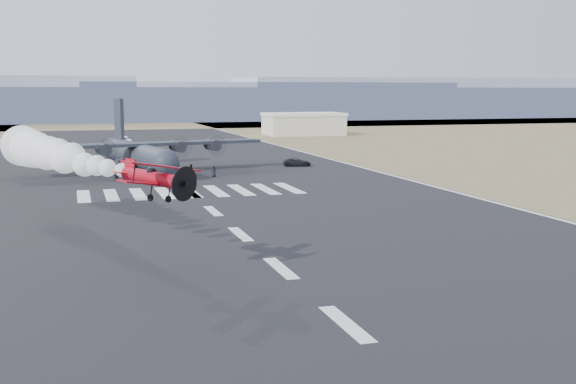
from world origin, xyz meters
name	(u,v)px	position (x,y,z in m)	size (l,w,h in m)	color
ground	(346,324)	(0.00, 0.00, 0.00)	(500.00, 500.00, 0.00)	black
scrub_far	(110,124)	(0.00, 230.00, 0.00)	(500.00, 80.00, 0.00)	olive
runway_markings	(178,182)	(0.00, 60.00, 0.01)	(60.00, 260.00, 0.01)	silver
ridge_seg_d	(106,104)	(0.00, 260.00, 6.50)	(150.00, 50.00, 13.00)	#848FA8
ridge_seg_e	(266,101)	(65.00, 260.00, 7.50)	(150.00, 50.00, 15.00)	#848FA8
ridge_seg_f	(408,98)	(130.00, 260.00, 8.50)	(150.00, 50.00, 17.00)	#848FA8
ridge_seg_g	(534,102)	(195.00, 260.00, 6.50)	(150.00, 50.00, 13.00)	#848FA8
hangar_right	(304,124)	(46.00, 150.00, 3.01)	(20.50, 12.50, 5.90)	beige
aerobatic_biplane	(155,178)	(-8.01, 12.77, 6.25)	(6.06, 5.76, 2.86)	#A80B21
smoke_trail	(41,150)	(-15.66, 34.98, 6.45)	(10.81, 27.03, 3.87)	white
transport_aircraft	(137,153)	(-3.98, 73.89, 2.71)	(36.35, 29.78, 10.52)	black
support_vehicle	(297,162)	(20.59, 74.37, 0.61)	(2.03, 4.41, 1.22)	black
crew_a	(109,170)	(-8.28, 68.96, 0.90)	(0.65, 0.54, 1.79)	black
crew_b	(116,175)	(-7.74, 63.28, 0.78)	(0.76, 0.47, 1.56)	black
crew_c	(160,170)	(-1.66, 66.45, 0.84)	(1.09, 0.51, 1.69)	black
crew_d	(135,169)	(-4.77, 68.25, 0.92)	(1.08, 0.55, 1.84)	black
crew_e	(214,171)	(5.37, 63.78, 0.79)	(0.77, 0.47, 1.57)	black
crew_f	(96,169)	(-10.01, 69.80, 0.93)	(1.72, 0.56, 1.86)	black
crew_g	(138,168)	(-4.23, 70.24, 0.88)	(0.64, 0.53, 1.75)	black
crew_h	(192,171)	(2.33, 63.85, 0.92)	(0.89, 0.55, 1.84)	black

